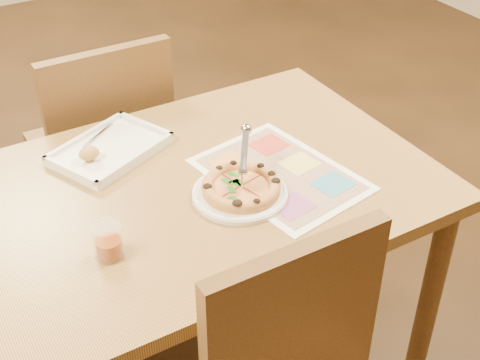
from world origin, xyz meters
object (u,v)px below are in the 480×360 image
plate (240,194)px  appetizer_tray (109,151)px  pizza (241,187)px  glass_tumbler (108,243)px  chair_far (105,133)px  pizza_cutter (244,158)px  dining_table (185,214)px  menu (280,174)px

plate → appetizer_tray: bearing=121.4°
pizza → glass_tumbler: bearing=-172.4°
plate → chair_far: bearing=98.7°
plate → pizza_cutter: bearing=46.8°
dining_table → glass_tumbler: bearing=-149.7°
chair_far → appetizer_tray: chair_far is taller
pizza_cutter → glass_tumbler: 0.41m
appetizer_tray → glass_tumbler: glass_tumbler is taller
glass_tumbler → chair_far: bearing=71.1°
dining_table → pizza_cutter: (0.14, -0.07, 0.17)m
glass_tumbler → pizza_cutter: bearing=11.3°
appetizer_tray → plate: bearing=-58.6°
chair_far → pizza: chair_far is taller
dining_table → menu: size_ratio=3.02×
dining_table → glass_tumbler: 0.32m
plate → pizza: (0.01, 0.00, 0.02)m
pizza_cutter → menu: 0.14m
pizza → pizza_cutter: pizza_cutter is taller
plate → appetizer_tray: (-0.21, 0.35, 0.00)m
pizza_cutter → glass_tumbler: size_ratio=1.73×
chair_far → appetizer_tray: (-0.11, -0.36, 0.16)m
chair_far → menu: 0.74m
pizza → pizza_cutter: bearing=48.8°
chair_far → dining_table: bearing=90.0°
plate → appetizer_tray: 0.41m
plate → appetizer_tray: size_ratio=0.67×
chair_far → plate: size_ratio=1.95×
dining_table → pizza: 0.19m
glass_tumbler → menu: glass_tumbler is taller
appetizer_tray → dining_table: bearing=-66.7°
pizza_cutter → menu: pizza_cutter is taller
pizza → menu: size_ratio=0.47×
dining_table → glass_tumbler: glass_tumbler is taller
chair_far → plate: (0.11, -0.71, 0.16)m
chair_far → pizza_cutter: chair_far is taller
pizza → glass_tumbler: 0.37m
dining_table → appetizer_tray: bearing=113.3°
appetizer_tray → pizza: bearing=-57.7°
dining_table → plate: (0.11, -0.10, 0.09)m
plate → glass_tumbler: size_ratio=2.82×
plate → pizza_cutter: pizza_cutter is taller
pizza_cutter → glass_tumbler: bearing=135.7°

